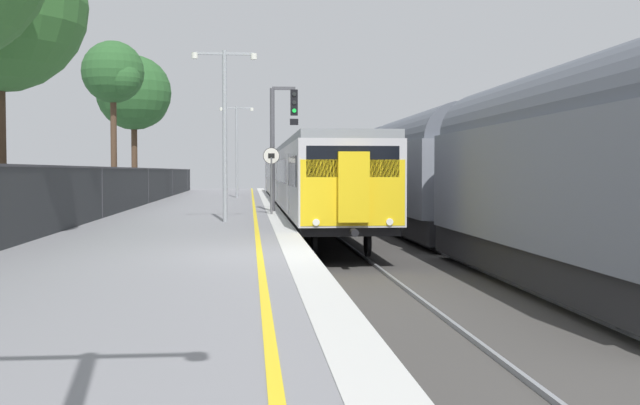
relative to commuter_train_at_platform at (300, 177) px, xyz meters
name	(u,v)px	position (x,y,z in m)	size (l,w,h in m)	color
ground	(416,285)	(0.54, -26.08, -1.88)	(17.40, 110.00, 1.21)	gray
commuter_train_at_platform	(300,177)	(0.00, 0.00, 0.00)	(2.83, 42.63, 3.81)	#B7B7BC
freight_train_adjacent_track	(389,171)	(4.00, -4.33, 0.31)	(2.60, 53.24, 4.71)	#232326
signal_gantry	(279,134)	(-1.47, -10.54, 1.77)	(1.10, 0.24, 4.85)	#47474C
speed_limit_sign	(271,172)	(-1.85, -12.72, 0.29)	(0.59, 0.08, 2.42)	#59595B
platform_lamp_mid	(225,120)	(-3.39, -16.64, 1.87)	(2.00, 0.20, 5.28)	#93999E
platform_lamp_far	(237,143)	(-3.39, 5.26, 1.94)	(2.00, 0.20, 5.41)	#93999E
background_tree_left	(114,74)	(-8.78, -4.47, 4.75)	(2.84, 2.84, 7.54)	#473323
background_tree_right	(136,95)	(-8.80, 2.29, 4.45)	(4.05, 4.05, 7.86)	#473323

